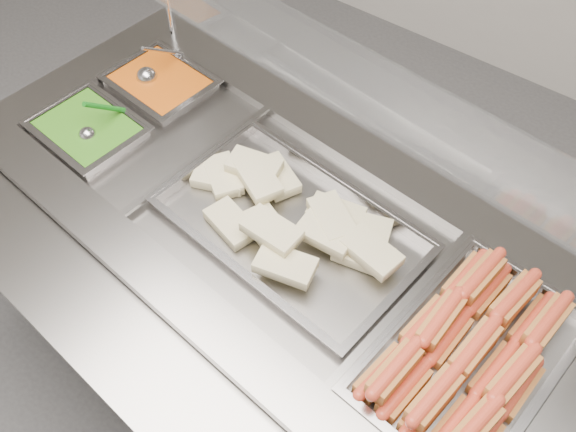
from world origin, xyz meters
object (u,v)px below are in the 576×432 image
Objects in this scene: sneeze_guard at (333,66)px; ladle at (148,76)px; steam_counter at (277,297)px; pan_wraps at (291,229)px; serving_spoon at (91,130)px; pan_hotdogs at (467,361)px.

ladle is at bearing -178.21° from sneeze_guard.
pan_wraps reaches higher than steam_counter.
sneeze_guard reaches higher than ladle.
steam_counter is 11.24× the size of serving_spoon.
pan_wraps is at bearing -15.47° from ladle.
pan_wraps is (0.04, -0.21, -0.37)m from sneeze_guard.
steam_counter is 2.73× the size of pan_wraps.
pan_wraps is 4.12× the size of serving_spoon.
pan_hotdogs is (0.59, -0.06, 0.39)m from steam_counter.
steam_counter is at bearing 8.17° from serving_spoon.
pan_hotdogs is at bearing -24.80° from sneeze_guard.
pan_hotdogs is 3.34× the size of serving_spoon.
steam_counter is 3.36× the size of pan_hotdogs.
pan_wraps is (-0.53, 0.05, 0.01)m from pan_hotdogs.
serving_spoon is at bearing -178.63° from pan_hotdogs.
sneeze_guard reaches higher than pan_wraps.
pan_hotdogs is 1.18m from serving_spoon.
pan_wraps is (0.06, -0.01, 0.40)m from steam_counter.
ladle reaches higher than steam_counter.
sneeze_guard is 8.72× the size of ladle.
ladle is (-0.69, 0.19, 0.03)m from pan_wraps.
steam_counter is 0.74m from serving_spoon.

